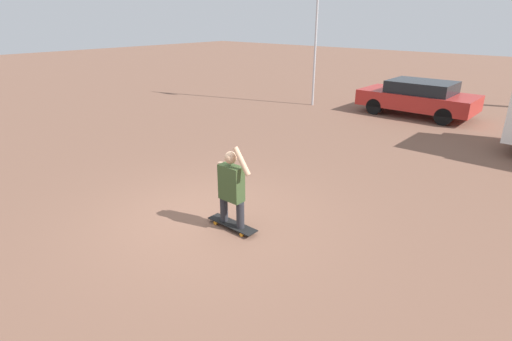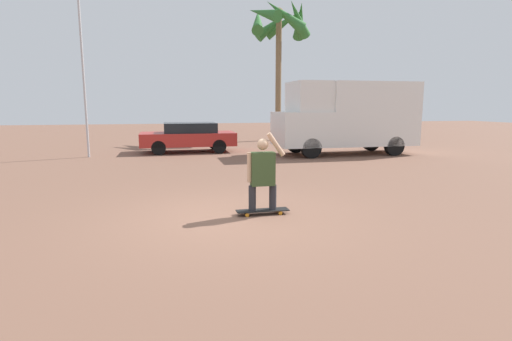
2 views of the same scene
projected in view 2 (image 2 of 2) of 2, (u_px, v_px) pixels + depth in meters
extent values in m
plane|color=brown|center=(231.00, 217.00, 7.44)|extent=(80.00, 80.00, 0.00)
cube|color=black|center=(263.00, 210.00, 7.63)|extent=(1.01, 0.26, 0.02)
cylinder|color=orange|center=(247.00, 215.00, 7.46)|extent=(0.07, 0.03, 0.07)
cylinder|color=orange|center=(245.00, 212.00, 7.67)|extent=(0.07, 0.03, 0.07)
cylinder|color=orange|center=(280.00, 213.00, 7.60)|extent=(0.07, 0.03, 0.07)
cylinder|color=orange|center=(277.00, 210.00, 7.81)|extent=(0.07, 0.03, 0.07)
cylinder|color=#28282D|center=(252.00, 198.00, 7.54)|extent=(0.14, 0.14, 0.48)
cylinder|color=#28282D|center=(273.00, 197.00, 7.63)|extent=(0.14, 0.14, 0.48)
cube|color=#384C28|center=(263.00, 169.00, 7.50)|extent=(0.45, 0.22, 0.63)
sphere|color=tan|center=(263.00, 144.00, 7.42)|extent=(0.21, 0.21, 0.21)
cylinder|color=tan|center=(249.00, 167.00, 7.44)|extent=(0.09, 0.09, 0.56)
cylinder|color=tan|center=(276.00, 144.00, 7.48)|extent=(0.36, 0.09, 0.47)
cylinder|color=black|center=(311.00, 148.00, 15.73)|extent=(0.80, 0.28, 0.80)
cylinder|color=black|center=(296.00, 144.00, 17.59)|extent=(0.80, 0.28, 0.80)
cylinder|color=black|center=(394.00, 146.00, 16.54)|extent=(0.80, 0.28, 0.80)
cylinder|color=black|center=(371.00, 142.00, 18.39)|extent=(0.80, 0.28, 0.80)
cube|color=white|center=(301.00, 129.00, 16.53)|extent=(2.06, 2.21, 1.40)
cube|color=black|center=(292.00, 122.00, 16.39)|extent=(0.04, 1.88, 0.70)
cube|color=white|center=(367.00, 114.00, 17.08)|extent=(3.83, 2.21, 2.63)
cube|color=white|center=(309.00, 97.00, 16.38)|extent=(1.44, 2.03, 1.23)
cylinder|color=black|center=(159.00, 148.00, 16.77)|extent=(0.60, 0.22, 0.60)
cylinder|color=black|center=(159.00, 144.00, 18.43)|extent=(0.60, 0.22, 0.60)
cylinder|color=black|center=(219.00, 146.00, 17.33)|extent=(0.60, 0.22, 0.60)
cylinder|color=black|center=(214.00, 143.00, 18.99)|extent=(0.60, 0.22, 0.60)
cube|color=#B22823|center=(188.00, 139.00, 17.83)|extent=(4.13, 1.95, 0.57)
cube|color=black|center=(190.00, 128.00, 17.78)|extent=(2.27, 1.71, 0.43)
cylinder|color=brown|center=(278.00, 78.00, 23.55)|extent=(0.34, 0.34, 7.35)
sphere|color=brown|center=(279.00, 12.00, 22.95)|extent=(0.54, 0.54, 0.54)
cone|color=#2D6B2D|center=(300.00, 21.00, 23.00)|extent=(1.23, 2.43, 2.05)
cone|color=#2D6B2D|center=(283.00, 23.00, 24.17)|extent=(2.46, 1.78, 1.85)
cone|color=#2D6B2D|center=(273.00, 25.00, 24.19)|extent=(2.35, 0.72, 2.05)
cone|color=#2D6B2D|center=(258.00, 20.00, 23.04)|extent=(1.22, 2.46, 2.01)
cone|color=#2D6B2D|center=(263.00, 13.00, 22.20)|extent=(1.79, 2.56, 1.36)
cone|color=#2D6B2D|center=(285.00, 15.00, 21.84)|extent=(2.43, 0.71, 1.90)
cone|color=#2D6B2D|center=(298.00, 19.00, 22.41)|extent=(2.10, 2.15, 2.08)
cylinder|color=#B7B7BC|center=(83.00, 61.00, 15.49)|extent=(0.09, 0.09, 7.50)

